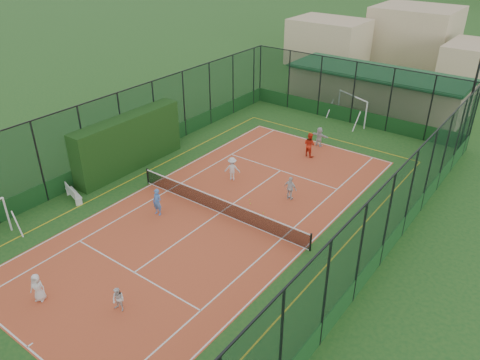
# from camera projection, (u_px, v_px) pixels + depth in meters

# --- Properties ---
(ground) EXTENTS (300.00, 300.00, 0.00)m
(ground) POSITION_uv_depth(u_px,v_px,m) (220.00, 213.00, 26.40)
(ground) COLOR #1A4E1D
(ground) RESTS_ON ground
(court_slab) EXTENTS (11.17, 23.97, 0.01)m
(court_slab) POSITION_uv_depth(u_px,v_px,m) (220.00, 213.00, 26.40)
(court_slab) COLOR #C8562C
(court_slab) RESTS_ON ground
(tennis_net) EXTENTS (11.67, 0.12, 1.06)m
(tennis_net) POSITION_uv_depth(u_px,v_px,m) (220.00, 205.00, 26.15)
(tennis_net) COLOR black
(tennis_net) RESTS_ON ground
(perimeter_fence) EXTENTS (18.12, 34.12, 5.00)m
(perimeter_fence) POSITION_uv_depth(u_px,v_px,m) (219.00, 174.00, 25.19)
(perimeter_fence) COLOR black
(perimeter_fence) RESTS_ON ground
(floodlight_ne) EXTENTS (0.60, 0.26, 8.25)m
(floodlight_ne) POSITION_uv_depth(u_px,v_px,m) (472.00, 96.00, 31.56)
(floodlight_ne) COLOR black
(floodlight_ne) RESTS_ON ground
(clubhouse) EXTENTS (15.20, 7.20, 3.15)m
(clubhouse) POSITION_uv_depth(u_px,v_px,m) (376.00, 89.00, 41.08)
(clubhouse) COLOR tan
(clubhouse) RESTS_ON ground
(hedge_left) EXTENTS (1.23, 8.20, 3.59)m
(hedge_left) POSITION_uv_depth(u_px,v_px,m) (129.00, 143.00, 30.49)
(hedge_left) COLOR black
(hedge_left) RESTS_ON ground
(white_bench) EXTENTS (1.78, 0.93, 0.97)m
(white_bench) POSITION_uv_depth(u_px,v_px,m) (73.00, 193.00, 27.43)
(white_bench) COLOR white
(white_bench) RESTS_ON ground
(futsal_goal_far) EXTENTS (3.53, 2.34, 2.21)m
(futsal_goal_far) POSITION_uv_depth(u_px,v_px,m) (352.00, 109.00, 37.92)
(futsal_goal_far) COLOR white
(futsal_goal_far) RESTS_ON ground
(child_near_left) EXTENTS (0.79, 0.71, 1.35)m
(child_near_left) POSITION_uv_depth(u_px,v_px,m) (38.00, 287.00, 20.02)
(child_near_left) COLOR white
(child_near_left) RESTS_ON court_slab
(child_near_mid) EXTENTS (0.60, 0.41, 1.58)m
(child_near_mid) POSITION_uv_depth(u_px,v_px,m) (157.00, 202.00, 25.91)
(child_near_mid) COLOR #4779C9
(child_near_mid) RESTS_ON court_slab
(child_near_right) EXTENTS (0.63, 0.53, 1.16)m
(child_near_right) POSITION_uv_depth(u_px,v_px,m) (118.00, 300.00, 19.51)
(child_near_right) COLOR white
(child_near_right) RESTS_ON court_slab
(child_far_left) EXTENTS (1.15, 0.99, 1.54)m
(child_far_left) POSITION_uv_depth(u_px,v_px,m) (232.00, 169.00, 29.46)
(child_far_left) COLOR silver
(child_far_left) RESTS_ON court_slab
(child_far_right) EXTENTS (0.88, 0.42, 1.47)m
(child_far_right) POSITION_uv_depth(u_px,v_px,m) (290.00, 188.00, 27.37)
(child_far_right) COLOR silver
(child_far_right) RESTS_ON court_slab
(child_far_back) EXTENTS (1.36, 0.53, 1.43)m
(child_far_back) POSITION_uv_depth(u_px,v_px,m) (319.00, 137.00, 33.99)
(child_far_back) COLOR silver
(child_far_back) RESTS_ON court_slab
(coach) EXTENTS (0.95, 0.81, 1.73)m
(coach) POSITION_uv_depth(u_px,v_px,m) (309.00, 145.00, 32.43)
(coach) COLOR red
(coach) RESTS_ON court_slab
(tennis_balls) EXTENTS (1.54, 0.79, 0.07)m
(tennis_balls) POSITION_uv_depth(u_px,v_px,m) (254.00, 205.00, 27.03)
(tennis_balls) COLOR #CCE033
(tennis_balls) RESTS_ON court_slab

